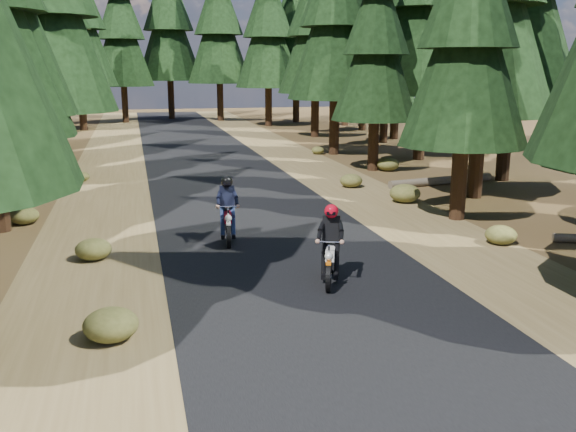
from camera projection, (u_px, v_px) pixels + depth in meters
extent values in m
plane|color=#412D17|center=(304.00, 280.00, 14.07)|extent=(120.00, 120.00, 0.00)
cube|color=black|center=(260.00, 226.00, 18.80)|extent=(6.00, 100.00, 0.01)
cube|color=brown|center=(97.00, 236.00, 17.75)|extent=(3.20, 100.00, 0.01)
cube|color=brown|center=(406.00, 218.00, 19.85)|extent=(3.20, 100.00, 0.01)
cylinder|color=black|center=(461.00, 146.00, 19.18)|extent=(0.48, 0.48, 4.52)
cone|color=black|center=(467.00, 48.00, 18.54)|extent=(3.84, 3.84, 5.65)
cylinder|color=black|center=(479.00, 115.00, 22.30)|extent=(0.53, 0.53, 5.84)
cone|color=black|center=(487.00, 5.00, 21.47)|extent=(4.96, 4.96, 7.30)
cylinder|color=black|center=(508.00, 101.00, 25.69)|extent=(0.56, 0.56, 6.43)
cylinder|color=black|center=(57.00, 111.00, 25.12)|extent=(0.53, 0.53, 5.72)
cone|color=black|center=(49.00, 16.00, 24.31)|extent=(4.86, 4.86, 7.15)
cylinder|color=black|center=(374.00, 120.00, 28.47)|extent=(0.48, 0.48, 4.51)
cone|color=black|center=(376.00, 55.00, 27.83)|extent=(3.83, 3.83, 5.64)
cone|color=black|center=(378.00, 6.00, 27.37)|extent=(2.93, 2.93, 4.06)
cylinder|color=black|center=(421.00, 94.00, 31.64)|extent=(0.56, 0.56, 6.47)
cone|color=black|center=(425.00, 9.00, 30.72)|extent=(5.50, 5.50, 8.09)
cylinder|color=black|center=(58.00, 103.00, 31.48)|extent=(0.53, 0.53, 5.64)
cone|color=black|center=(52.00, 29.00, 30.68)|extent=(4.79, 4.79, 7.05)
cylinder|color=black|center=(335.00, 99.00, 33.67)|extent=(0.53, 0.53, 5.83)
cone|color=black|center=(336.00, 27.00, 32.85)|extent=(4.95, 4.95, 7.29)
cylinder|color=black|center=(384.00, 105.00, 39.04)|extent=(0.48, 0.48, 4.61)
cone|color=black|center=(386.00, 56.00, 38.39)|extent=(3.92, 3.92, 5.77)
cone|color=black|center=(387.00, 20.00, 37.92)|extent=(3.00, 3.00, 4.15)
cylinder|color=black|center=(51.00, 108.00, 37.70)|extent=(0.48, 0.48, 4.42)
cone|color=black|center=(47.00, 60.00, 37.08)|extent=(3.76, 3.76, 5.52)
cone|color=black|center=(44.00, 24.00, 36.62)|extent=(2.87, 2.87, 3.98)
cylinder|color=black|center=(315.00, 93.00, 42.22)|extent=(0.53, 0.53, 5.76)
cone|color=black|center=(316.00, 36.00, 41.40)|extent=(4.90, 4.90, 7.21)
cylinder|color=black|center=(1.00, 101.00, 41.86)|extent=(0.49, 0.49, 4.75)
cylinder|color=black|center=(363.00, 91.00, 46.78)|extent=(0.53, 0.53, 5.66)
cone|color=black|center=(364.00, 41.00, 45.98)|extent=(4.81, 4.81, 7.07)
cone|color=black|center=(365.00, 4.00, 45.40)|extent=(3.68, 3.68, 5.09)
cylinder|color=black|center=(396.00, 92.00, 40.97)|extent=(0.54, 0.54, 6.00)
cone|color=black|center=(398.00, 31.00, 40.12)|extent=(5.10, 5.10, 7.50)
cylinder|color=black|center=(490.00, 101.00, 33.90)|extent=(0.52, 0.52, 5.60)
cone|color=black|center=(495.00, 32.00, 33.11)|extent=(4.76, 4.76, 7.00)
cylinder|color=black|center=(81.00, 86.00, 46.77)|extent=(0.56, 0.56, 6.40)
cone|color=black|center=(77.00, 29.00, 45.86)|extent=(5.44, 5.44, 8.00)
cylinder|color=black|center=(268.00, 87.00, 50.02)|extent=(0.54, 0.54, 6.00)
cone|color=black|center=(268.00, 38.00, 49.16)|extent=(5.10, 5.10, 7.50)
cone|color=black|center=(268.00, 1.00, 48.55)|extent=(3.90, 3.90, 5.40)
cylinder|color=black|center=(42.00, 82.00, 48.88)|extent=(0.57, 0.57, 6.80)
cone|color=black|center=(37.00, 24.00, 47.91)|extent=(5.78, 5.78, 8.50)
cylinder|color=black|center=(296.00, 84.00, 53.50)|extent=(0.56, 0.56, 6.40)
cone|color=black|center=(296.00, 34.00, 52.59)|extent=(5.44, 5.44, 8.00)
cylinder|color=black|center=(124.00, 86.00, 53.18)|extent=(0.54, 0.54, 6.00)
cone|color=black|center=(121.00, 39.00, 52.33)|extent=(5.10, 5.10, 7.50)
cone|color=black|center=(119.00, 5.00, 51.72)|extent=(3.90, 3.90, 5.40)
cylinder|color=black|center=(220.00, 83.00, 54.96)|extent=(0.56, 0.56, 6.40)
cone|color=black|center=(219.00, 35.00, 54.06)|extent=(5.44, 5.44, 8.00)
cylinder|color=black|center=(170.00, 80.00, 56.84)|extent=(0.57, 0.57, 6.80)
cone|color=black|center=(168.00, 30.00, 55.88)|extent=(5.78, 5.78, 8.50)
cylinder|color=black|center=(346.00, 87.00, 50.44)|extent=(0.54, 0.54, 6.00)
cone|color=black|center=(347.00, 38.00, 49.59)|extent=(5.10, 5.10, 7.50)
cone|color=black|center=(347.00, 1.00, 48.98)|extent=(3.90, 3.90, 5.40)
cylinder|color=#4C4233|center=(441.00, 181.00, 25.41)|extent=(4.78, 1.21, 0.32)
ellipsoid|color=#474C1E|center=(81.00, 177.00, 26.06)|extent=(0.68, 0.68, 0.41)
ellipsoid|color=#474C1E|center=(24.00, 216.00, 19.00)|extent=(0.85, 0.85, 0.51)
ellipsoid|color=#474C1E|center=(405.00, 193.00, 22.05)|extent=(1.06, 1.06, 0.63)
ellipsoid|color=#474C1E|center=(93.00, 249.00, 15.49)|extent=(0.87, 0.87, 0.52)
ellipsoid|color=#474C1E|center=(351.00, 181.00, 24.82)|extent=(0.87, 0.87, 0.52)
ellipsoid|color=#474C1E|center=(111.00, 325.00, 10.90)|extent=(0.94, 0.94, 0.56)
ellipsoid|color=#474C1E|center=(388.00, 164.00, 28.74)|extent=(1.00, 1.00, 0.60)
ellipsoid|color=#474C1E|center=(318.00, 150.00, 34.25)|extent=(0.68, 0.68, 0.41)
ellipsoid|color=#474C1E|center=(45.00, 167.00, 28.05)|extent=(0.94, 0.94, 0.56)
ellipsoid|color=#474C1E|center=(501.00, 235.00, 16.86)|extent=(0.83, 0.83, 0.50)
cube|color=black|center=(331.00, 231.00, 13.65)|extent=(0.43, 0.35, 0.55)
sphere|color=#BA0719|center=(331.00, 213.00, 13.56)|extent=(0.39, 0.39, 0.30)
cube|color=black|center=(227.00, 198.00, 16.89)|extent=(0.42, 0.28, 0.56)
sphere|color=black|center=(227.00, 183.00, 16.80)|extent=(0.35, 0.35, 0.31)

